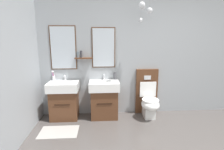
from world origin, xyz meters
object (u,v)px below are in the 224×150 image
(vanity_sink_left, at_px, (64,99))
(toilet, at_px, (148,99))
(vanity_sink_right, at_px, (104,98))
(toothbrush_cup, at_px, (54,78))
(soap_dispenser, at_px, (115,76))

(vanity_sink_left, xyz_separation_m, toilet, (1.78, -0.00, -0.04))
(vanity_sink_right, xyz_separation_m, toothbrush_cup, (-1.06, 0.16, 0.43))
(toilet, bearing_deg, soap_dispenser, 166.46)
(vanity_sink_left, bearing_deg, soap_dispenser, 9.02)
(vanity_sink_right, bearing_deg, toilet, -0.05)
(vanity_sink_right, height_order, toothbrush_cup, toothbrush_cup)
(toilet, bearing_deg, vanity_sink_left, 179.97)
(vanity_sink_right, distance_m, toilet, 0.95)
(toilet, distance_m, soap_dispenser, 0.88)
(vanity_sink_left, bearing_deg, toothbrush_cup, 144.93)
(vanity_sink_right, bearing_deg, soap_dispenser, 35.60)
(vanity_sink_right, height_order, toilet, toilet)
(vanity_sink_left, bearing_deg, toilet, -0.03)
(soap_dispenser, bearing_deg, vanity_sink_right, -144.40)
(vanity_sink_left, xyz_separation_m, soap_dispenser, (1.07, 0.17, 0.45))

